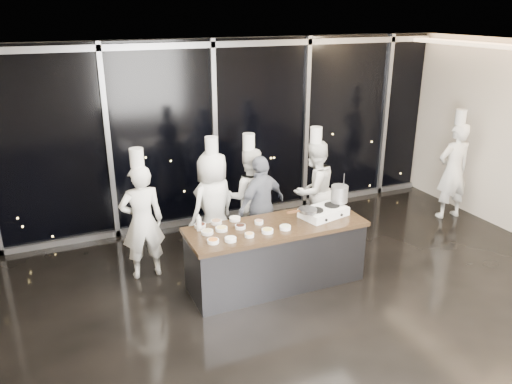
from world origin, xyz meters
TOP-DOWN VIEW (x-y plane):
  - ground at (0.00, 0.00)m, footprint 9.00×9.00m
  - room_shell at (0.18, 0.00)m, footprint 9.02×7.02m
  - window_wall at (0.00, 3.43)m, footprint 8.90×0.11m
  - demo_counter at (0.00, 0.90)m, footprint 2.46×0.86m
  - stove at (0.75, 0.91)m, footprint 0.72×0.53m
  - frying_pan at (0.44, 0.85)m, footprint 0.46×0.31m
  - stock_pot at (1.05, 1.00)m, footprint 0.29×0.29m
  - prep_bowls at (-0.59, 0.96)m, footprint 1.17×0.74m
  - squeeze_bottle at (-1.01, 1.15)m, footprint 0.07×0.07m
  - chef_far_left at (-1.62, 1.87)m, footprint 0.61×0.40m
  - chef_left at (-0.50, 2.06)m, footprint 0.97×0.83m
  - chef_center at (0.17, 2.27)m, footprint 0.92×0.80m
  - guest at (0.21, 1.87)m, footprint 1.01×0.70m
  - chef_right at (1.22, 2.02)m, footprint 0.96×0.83m
  - chef_side at (3.99, 1.81)m, footprint 0.68×0.47m

SIDE VIEW (x-z plane):
  - ground at x=0.00m, z-range 0.00..0.00m
  - demo_counter at x=0.00m, z-range 0.00..0.90m
  - guest at x=0.21m, z-range 0.00..1.59m
  - chef_center at x=0.17m, z-range -0.10..1.74m
  - chef_right at x=1.22m, z-range -0.10..1.80m
  - chef_left at x=-0.50m, z-range -0.10..1.80m
  - chef_far_left at x=-1.62m, z-range -0.09..1.81m
  - chef_side at x=3.99m, z-range -0.10..1.91m
  - prep_bowls at x=-0.59m, z-range 0.90..0.95m
  - stove at x=0.75m, z-range 0.89..1.03m
  - squeeze_bottle at x=-1.01m, z-range 0.89..1.13m
  - frying_pan at x=0.44m, z-range 1.04..1.08m
  - stock_pot at x=1.05m, z-range 1.04..1.28m
  - window_wall at x=0.00m, z-range 0.00..3.20m
  - room_shell at x=0.18m, z-range 0.64..3.85m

